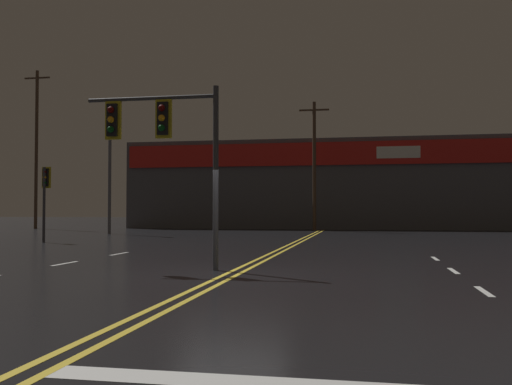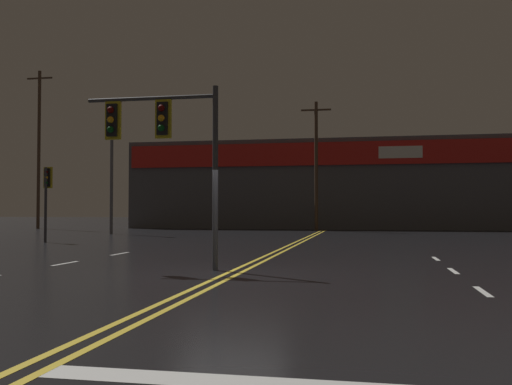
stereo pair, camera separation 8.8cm
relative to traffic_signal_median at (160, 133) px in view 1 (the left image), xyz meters
The scene contains 7 objects.
ground_plane 4.13m from the traffic_signal_median, 22.10° to the right, with size 200.00×200.00×0.00m, color black.
road_markings 5.27m from the traffic_signal_median, 38.28° to the right, with size 15.42×60.00×0.01m.
traffic_signal_median is the anchor object (origin of this frame).
traffic_signal_corner_northwest 14.08m from the traffic_signal_median, 132.12° to the left, with size 0.42×0.36×3.51m.
streetlight_near_right 22.42m from the traffic_signal_median, 118.25° to the left, with size 0.56×0.56×8.49m.
building_backdrop 35.27m from the traffic_signal_median, 86.64° to the left, with size 32.20×10.23×7.08m.
utility_pole_row 28.20m from the traffic_signal_median, 86.26° to the left, with size 47.61×0.26×12.86m.
Camera 1 is at (3.01, -12.90, 1.50)m, focal length 40.00 mm.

